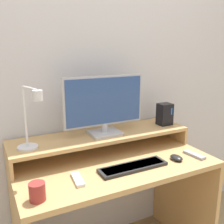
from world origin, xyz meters
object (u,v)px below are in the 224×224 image
monitor (104,104)px  router_dock (165,114)px  remote_secondary (194,155)px  mouse (176,158)px  remote_control (78,179)px  keyboard (133,167)px  desk_lamp (31,123)px  mug (37,192)px

monitor → router_dock: (0.47, -0.00, -0.12)m
remote_secondary → router_dock: bearing=89.8°
mouse → remote_secondary: mouse is taller
remote_control → remote_secondary: bearing=-2.8°
keyboard → mouse: mouse is taller
mouse → remote_control: 0.62m
monitor → mouse: monitor is taller
desk_lamp → remote_secondary: size_ratio=2.30×
router_dock → keyboard: bearing=-146.6°
router_dock → keyboard: size_ratio=0.38×
keyboard → monitor: bearing=97.8°
keyboard → mouse: size_ratio=4.48×
router_dock → mug: (-0.97, -0.36, -0.16)m
monitor → remote_control: 0.50m
keyboard → remote_secondary: 0.43m
router_dock → mouse: (-0.14, -0.31, -0.18)m
monitor → mouse: bearing=-43.2°
monitor → router_dock: size_ratio=3.43×
desk_lamp → remote_control: 0.38m
monitor → keyboard: 0.42m
keyboard → router_dock: bearing=33.4°
desk_lamp → keyboard: bearing=-22.4°
monitor → mouse: (0.33, -0.31, -0.30)m
desk_lamp → remote_control: (0.18, -0.20, -0.27)m
keyboard → remote_secondary: bearing=-3.5°
remote_control → mug: 0.24m
remote_control → mug: bearing=-159.0°
monitor → keyboard: bearing=-82.2°
desk_lamp → remote_secondary: (0.93, -0.23, -0.27)m
monitor → remote_secondary: size_ratio=3.47×
monitor → remote_control: (-0.29, -0.28, -0.31)m
router_dock → remote_control: size_ratio=1.04×
keyboard → remote_secondary: (0.43, -0.03, -0.00)m
remote_secondary → monitor: bearing=146.2°
desk_lamp → router_dock: desk_lamp is taller
monitor → remote_secondary: monitor is taller
monitor → router_dock: monitor is taller
desk_lamp → remote_secondary: desk_lamp is taller
router_dock → remote_control: (-0.76, -0.27, -0.19)m
router_dock → mouse: router_dock is taller
keyboard → remote_secondary: keyboard is taller
desk_lamp → mug: desk_lamp is taller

